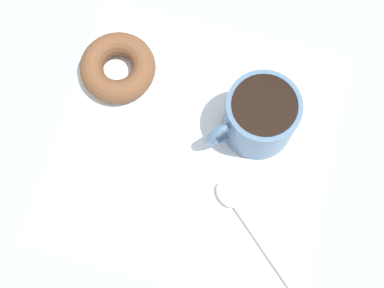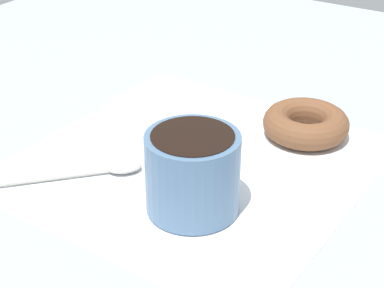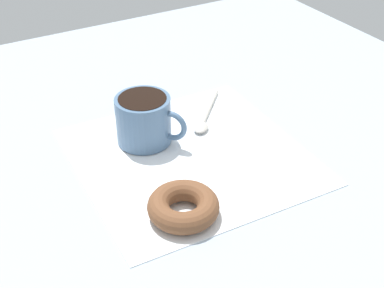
{
  "view_description": "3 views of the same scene",
  "coord_description": "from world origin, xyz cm",
  "views": [
    {
      "loc": [
        6.1,
        -18.33,
        65.05
      ],
      "look_at": [
        1.96,
        -0.38,
        2.3
      ],
      "focal_mm": 50.0,
      "sensor_mm": 36.0,
      "label": 1
    },
    {
      "loc": [
        51.98,
        31.01,
        35.69
      ],
      "look_at": [
        1.96,
        -0.38,
        2.3
      ],
      "focal_mm": 60.0,
      "sensor_mm": 36.0,
      "label": 2
    },
    {
      "loc": [
        -57.54,
        33.56,
        49.48
      ],
      "look_at": [
        1.96,
        -0.38,
        2.3
      ],
      "focal_mm": 50.0,
      "sensor_mm": 36.0,
      "label": 3
    }
  ],
  "objects": [
    {
      "name": "coffee_cup",
      "position": [
        9.23,
        4.23,
        4.38
      ],
      "size": [
        10.56,
        9.47,
        7.87
      ],
      "color": "slate",
      "rests_on": "napkin"
    },
    {
      "name": "napkin",
      "position": [
        1.96,
        -0.38,
        0.15
      ],
      "size": [
        35.6,
        35.6,
        0.3
      ],
      "primitive_type": "cube",
      "rotation": [
        0.0,
        0.0,
        -0.03
      ],
      "color": "white",
      "rests_on": "ground_plane"
    },
    {
      "name": "spoon",
      "position": [
        9.18,
        -6.88,
        0.69
      ],
      "size": [
        11.83,
        11.44,
        0.9
      ],
      "color": "#B7B2A8",
      "rests_on": "napkin"
    },
    {
      "name": "ground_plane",
      "position": [
        0.0,
        0.0,
        -1.0
      ],
      "size": [
        120.0,
        120.0,
        2.0
      ],
      "primitive_type": "cube",
      "color": "#99A8B7"
    },
    {
      "name": "donut",
      "position": [
        -9.71,
        7.63,
        1.82
      ],
      "size": [
        9.81,
        9.81,
        3.05
      ],
      "primitive_type": "torus",
      "color": "brown",
      "rests_on": "napkin"
    }
  ]
}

